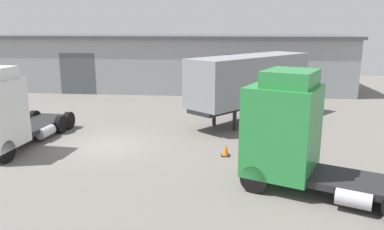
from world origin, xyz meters
TOP-DOWN VIEW (x-y plane):
  - ground_plane at (0.00, 0.00)m, footprint 60.00×60.00m
  - warehouse_building at (0.00, 18.37)m, footprint 33.58×9.26m
  - container_trailer_blue at (7.38, 5.90)m, footprint 7.88×8.75m
  - tractor_unit_green at (8.50, -4.19)m, footprint 7.09×4.91m
  - traffic_cone at (5.95, -0.95)m, footprint 0.40×0.40m

SIDE VIEW (x-z plane):
  - ground_plane at x=0.00m, z-range 0.00..0.00m
  - traffic_cone at x=5.95m, z-range -0.02..0.53m
  - tractor_unit_green at x=8.50m, z-range -0.13..4.25m
  - warehouse_building at x=0.00m, z-range 0.01..5.07m
  - container_trailer_blue at x=7.38m, z-range 0.55..4.67m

